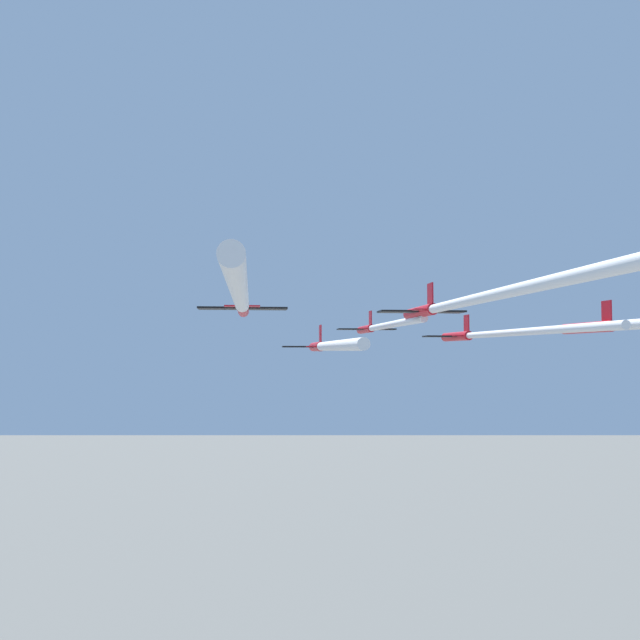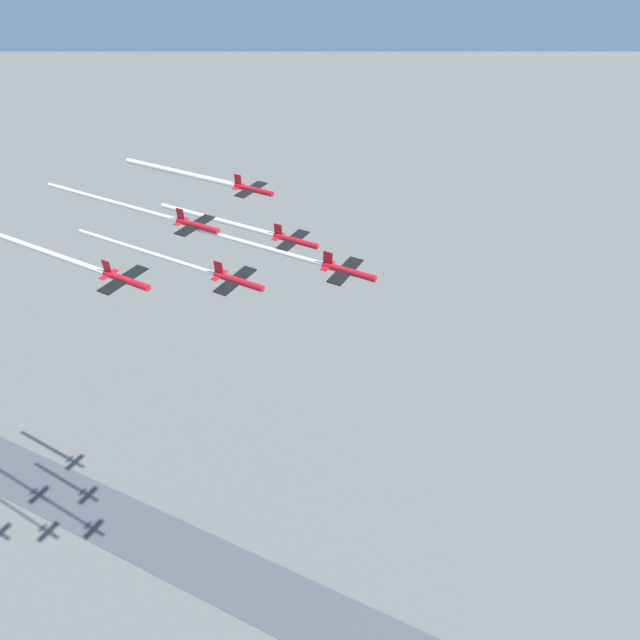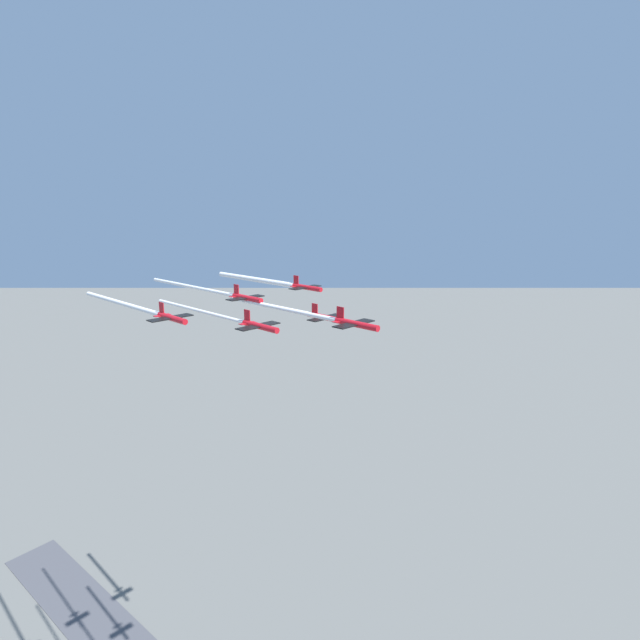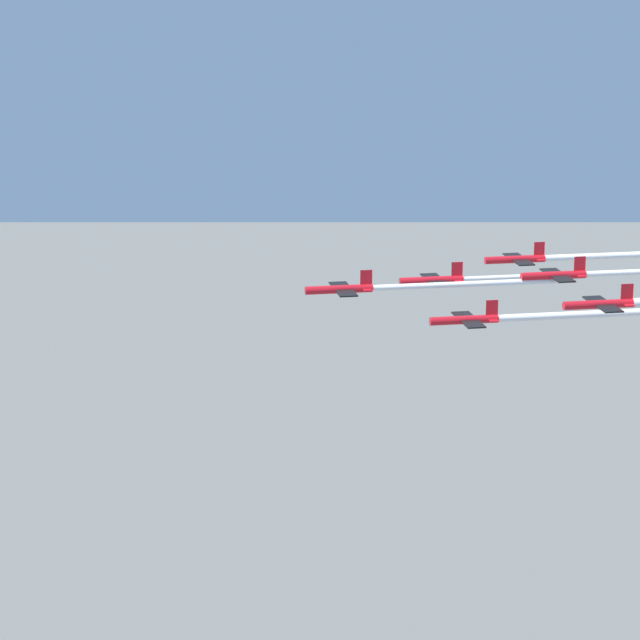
# 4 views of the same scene
# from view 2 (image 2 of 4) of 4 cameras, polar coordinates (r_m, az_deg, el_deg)

# --- Properties ---
(runway_strip) EXTENTS (241.92, 313.24, 0.20)m
(runway_strip) POSITION_cam_2_polar(r_m,az_deg,el_deg) (194.87, 1.63, -31.65)
(runway_strip) COLOR #47474C
(runway_strip) RESTS_ON ground_plane
(jet_0) EXTENTS (8.33, 8.44, 3.18)m
(jet_0) POSITION_cam_2_polar(r_m,az_deg,el_deg) (81.71, 3.10, 5.63)
(jet_0) COLOR red
(jet_1) EXTENTS (8.33, 8.44, 3.18)m
(jet_1) POSITION_cam_2_polar(r_m,az_deg,el_deg) (96.45, -2.98, 9.08)
(jet_1) COLOR red
(jet_2) EXTENTS (8.33, 8.44, 3.18)m
(jet_2) POSITION_cam_2_polar(r_m,az_deg,el_deg) (82.91, -9.49, 4.48)
(jet_2) COLOR red
(jet_3) EXTENTS (8.33, 8.44, 3.18)m
(jet_3) POSITION_cam_2_polar(r_m,az_deg,el_deg) (109.55, -7.76, 14.58)
(jet_3) COLOR red
(jet_4) EXTENTS (8.33, 8.44, 3.18)m
(jet_4) POSITION_cam_2_polar(r_m,az_deg,el_deg) (96.84, -13.96, 10.47)
(jet_4) COLOR red
(jet_5) EXTENTS (8.33, 8.44, 3.18)m
(jet_5) POSITION_cam_2_polar(r_m,az_deg,el_deg) (86.84, -21.43, 4.32)
(jet_5) COLOR red
(smoke_trail_0) EXTENTS (18.99, 21.68, 0.83)m
(smoke_trail_0) POSITION_cam_2_polar(r_m,az_deg,el_deg) (89.89, -7.61, 8.50)
(smoke_trail_0) COLOR white
(smoke_trail_1) EXTENTS (19.52, 22.24, 1.01)m
(smoke_trail_1) POSITION_cam_2_polar(r_m,az_deg,el_deg) (106.36, -11.82, 11.15)
(smoke_trail_1) COLOR white
(smoke_trail_2) EXTENTS (21.74, 24.86, 0.72)m
(smoke_trail_2) POSITION_cam_2_polar(r_m,az_deg,el_deg) (95.51, -19.55, 7.44)
(smoke_trail_2) COLOR white
(smoke_trail_3) EXTENTS (21.50, 24.47, 1.28)m
(smoke_trail_3) POSITION_cam_2_polar(r_m,az_deg,el_deg) (121.69, -15.83, 15.89)
(smoke_trail_3) COLOR white
(smoke_trail_4) EXTENTS (24.29, 27.77, 0.84)m
(smoke_trail_4) POSITION_cam_2_polar(r_m,az_deg,el_deg) (112.12, -22.94, 12.37)
(smoke_trail_4) COLOR white
(smoke_trail_5) EXTENTS (23.99, 27.39, 1.00)m
(smoke_trail_5) POSITION_cam_2_polar(r_m,az_deg,el_deg) (103.35, -29.87, 7.16)
(smoke_trail_5) COLOR white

